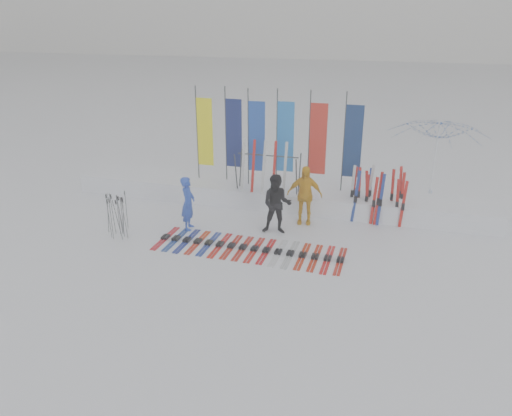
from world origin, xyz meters
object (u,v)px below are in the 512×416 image
(ski_rack, at_px, (268,167))
(tent_canopy, at_px, (434,162))
(person_black, at_px, (277,204))
(person_yellow, at_px, (304,195))
(person_blue, at_px, (188,203))
(ski_row, at_px, (249,248))

(ski_rack, bearing_deg, tent_canopy, 20.08)
(person_black, relative_size, ski_rack, 0.87)
(tent_canopy, xyz_separation_m, ski_rack, (-5.13, -1.88, -0.08))
(person_yellow, bearing_deg, tent_canopy, 29.34)
(person_yellow, relative_size, ski_rack, 0.89)
(person_blue, distance_m, person_black, 2.62)
(person_black, relative_size, person_yellow, 0.98)
(ski_row, bearing_deg, person_black, 71.54)
(person_black, relative_size, tent_canopy, 0.54)
(ski_row, relative_size, ski_rack, 2.53)
(person_yellow, bearing_deg, ski_row, -122.54)
(person_yellow, height_order, ski_rack, ski_rack)
(person_yellow, relative_size, ski_row, 0.35)
(person_yellow, xyz_separation_m, ski_row, (-1.05, -2.26, -0.87))
(person_black, xyz_separation_m, person_yellow, (0.62, 0.95, 0.02))
(person_black, bearing_deg, ski_rack, 104.13)
(ski_row, bearing_deg, person_yellow, 65.04)
(tent_canopy, relative_size, ski_row, 0.63)
(person_yellow, height_order, ski_row, person_yellow)
(person_blue, distance_m, ski_rack, 3.00)
(person_blue, bearing_deg, tent_canopy, -68.37)
(person_blue, xyz_separation_m, tent_canopy, (6.92, 4.21, 0.65))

